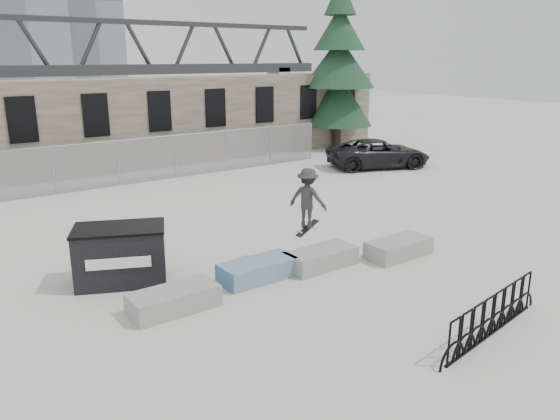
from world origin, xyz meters
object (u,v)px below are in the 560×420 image
(planter_center_right, at_px, (321,257))
(skateboarder, at_px, (308,198))
(bike_rack, at_px, (493,315))
(spruce_tree, at_px, (339,66))
(planter_center_left, at_px, (258,269))
(planter_far_left, at_px, (174,299))
(suv, at_px, (379,153))
(dumpster, at_px, (121,255))
(planter_offset, at_px, (399,247))

(planter_center_right, xyz_separation_m, skateboarder, (-0.03, 0.56, 1.55))
(bike_rack, relative_size, spruce_tree, 0.35)
(planter_center_left, bearing_deg, planter_far_left, -172.04)
(suv, bearing_deg, bike_rack, 163.77)
(planter_far_left, xyz_separation_m, dumpster, (-0.34, 2.26, 0.47))
(planter_offset, xyz_separation_m, spruce_tree, (11.77, 15.64, 4.70))
(spruce_tree, xyz_separation_m, suv, (-2.65, -6.12, -4.24))
(planter_center_right, relative_size, planter_offset, 1.00)
(planter_far_left, relative_size, planter_center_right, 1.00)
(bike_rack, relative_size, skateboarder, 2.16)
(planter_center_right, height_order, planter_offset, same)
(spruce_tree, bearing_deg, planter_far_left, -140.99)
(planter_far_left, height_order, spruce_tree, spruce_tree)
(bike_rack, relative_size, suv, 0.76)
(planter_center_right, height_order, suv, suv)
(planter_center_left, distance_m, bike_rack, 5.73)
(planter_center_left, bearing_deg, skateboarder, 7.71)
(dumpster, height_order, spruce_tree, spruce_tree)
(planter_offset, distance_m, bike_rack, 4.70)
(spruce_tree, bearing_deg, planter_offset, -126.97)
(bike_rack, distance_m, suv, 17.70)
(planter_offset, xyz_separation_m, dumpster, (-7.07, 2.92, 0.47))
(planter_center_right, relative_size, dumpster, 0.77)
(bike_rack, bearing_deg, planter_far_left, 134.04)
(bike_rack, xyz_separation_m, skateboarder, (-0.40, 5.52, 1.39))
(dumpster, distance_m, skateboarder, 5.10)
(suv, xyz_separation_m, skateboarder, (-11.49, -8.27, 1.09))
(planter_center_right, distance_m, dumpster, 5.24)
(planter_center_right, relative_size, spruce_tree, 0.17)
(planter_offset, distance_m, suv, 13.20)
(planter_center_left, distance_m, spruce_tree, 22.17)
(dumpster, xyz_separation_m, skateboarder, (4.70, -1.66, 1.09))
(planter_center_right, xyz_separation_m, bike_rack, (0.37, -4.97, 0.16))
(spruce_tree, bearing_deg, skateboarder, -134.50)
(planter_center_left, distance_m, planter_offset, 4.32)
(planter_offset, relative_size, bike_rack, 0.50)
(bike_rack, bearing_deg, skateboarder, 94.12)
(planter_far_left, relative_size, planter_offset, 1.00)
(planter_center_left, xyz_separation_m, dumpster, (-2.86, 1.91, 0.47))
(skateboarder, bearing_deg, planter_center_left, 69.93)
(planter_center_left, bearing_deg, spruce_tree, 42.49)
(planter_offset, xyz_separation_m, bike_rack, (-1.97, -4.27, 0.16))
(spruce_tree, height_order, skateboarder, spruce_tree)
(planter_offset, bearing_deg, skateboarder, 152.05)
(dumpster, height_order, bike_rack, dumpster)
(suv, bearing_deg, skateboarder, 148.32)
(suv, bearing_deg, planter_center_left, 145.16)
(bike_rack, bearing_deg, planter_center_left, 112.95)
(planter_center_left, bearing_deg, bike_rack, -67.05)
(suv, relative_size, skateboarder, 2.83)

